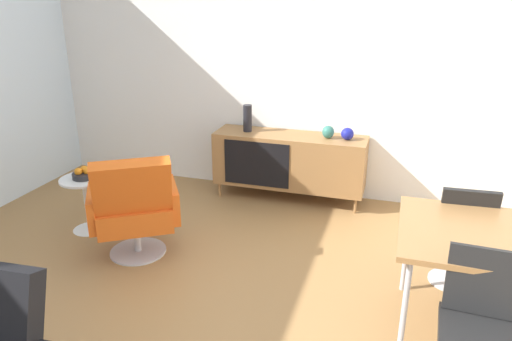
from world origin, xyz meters
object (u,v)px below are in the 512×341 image
vase_cobalt (248,118)px  vase_sculptural_dark (347,134)px  vase_ceramic_small (328,132)px  dining_chair_front_left (479,325)px  lounge_chair_red (134,206)px  sideboard (289,160)px  dining_chair_back_left (462,231)px  fruit_bowl (83,174)px  side_table_round (86,198)px

vase_cobalt → vase_sculptural_dark: size_ratio=2.24×
vase_ceramic_small → dining_chair_front_left: (1.21, -2.38, -0.32)m
lounge_chair_red → vase_sculptural_dark: bearing=46.2°
vase_cobalt → vase_sculptural_dark: bearing=0.0°
sideboard → dining_chair_back_left: dining_chair_back_left is taller
vase_cobalt → dining_chair_front_left: size_ratio=0.33×
vase_cobalt → fruit_bowl: 1.76m
vase_sculptural_dark → fruit_bowl: size_ratio=0.64×
vase_ceramic_small → lounge_chair_red: size_ratio=0.14×
vase_cobalt → lounge_chair_red: (-0.46, -1.59, -0.40)m
sideboard → vase_sculptural_dark: bearing=0.2°
sideboard → fruit_bowl: size_ratio=8.00×
vase_cobalt → fruit_bowl: vase_cobalt is taller
vase_cobalt → side_table_round: (-1.16, -1.28, -0.54)m
dining_chair_back_left → lounge_chair_red: lounge_chair_red is taller
sideboard → vase_ceramic_small: 0.53m
sideboard → vase_cobalt: 0.63m
sideboard → dining_chair_front_left: (1.61, -2.37, 0.03)m
lounge_chair_red → vase_cobalt: bearing=73.7°
sideboard → dining_chair_back_left: bearing=-37.9°
vase_ceramic_small → dining_chair_front_left: 2.69m
lounge_chair_red → fruit_bowl: bearing=156.1°
vase_cobalt → dining_chair_front_left: bearing=-48.8°
dining_chair_back_left → fruit_bowl: (-3.24, -0.02, 0.09)m
sideboard → dining_chair_front_left: size_ratio=1.87×
vase_cobalt → vase_sculptural_dark: vase_cobalt is taller
vase_ceramic_small → fruit_bowl: bearing=-147.8°
side_table_round → fruit_bowl: fruit_bowl is taller
sideboard → vase_ceramic_small: (0.40, 0.00, 0.35)m
vase_cobalt → fruit_bowl: (-1.16, -1.28, -0.30)m
vase_cobalt → lounge_chair_red: bearing=-106.3°
vase_cobalt → lounge_chair_red: vase_cobalt is taller
sideboard → vase_cobalt: (-0.47, 0.00, 0.42)m
vase_sculptural_dark → dining_chair_back_left: dining_chair_back_left is taller
vase_ceramic_small → vase_cobalt: bearing=180.0°
vase_sculptural_dark → sideboard: bearing=-179.8°
lounge_chair_red → fruit_bowl: (-0.70, 0.31, 0.09)m
vase_cobalt → vase_ceramic_small: bearing=0.0°
dining_chair_front_left → sideboard: bearing=124.2°
vase_cobalt → dining_chair_back_left: size_ratio=0.33×
dining_chair_back_left → dining_chair_front_left: bearing=-90.0°
vase_cobalt → vase_ceramic_small: 0.87m
lounge_chair_red → side_table_round: lounge_chair_red is taller
vase_sculptural_dark → lounge_chair_red: 2.22m
vase_cobalt → lounge_chair_red: 1.70m
side_table_round → dining_chair_front_left: bearing=-18.7°
dining_chair_front_left → lounge_chair_red: 2.66m
side_table_round → fruit_bowl: bearing=93.7°
sideboard → side_table_round: bearing=-141.9°
vase_ceramic_small → fruit_bowl: size_ratio=0.65×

